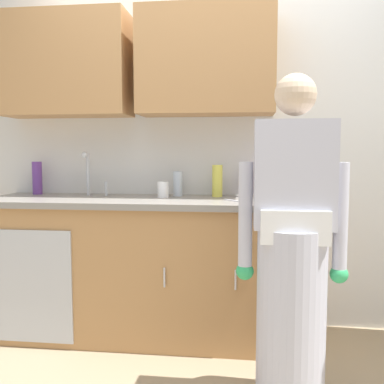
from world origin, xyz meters
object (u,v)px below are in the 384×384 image
(bottle_dish_liquid, at_px, (217,181))
(bottle_cleaner_spray, at_px, (37,178))
(sink, at_px, (87,200))
(person_at_sink, at_px, (292,265))
(bottle_water_short, at_px, (261,184))
(cup_by_sink, at_px, (163,190))
(bottle_soap, at_px, (178,184))
(bottle_water_tall, at_px, (246,184))
(knife_on_counter, at_px, (237,201))

(bottle_dish_liquid, xyz_separation_m, bottle_cleaner_spray, (-1.33, 0.02, 0.01))
(sink, height_order, person_at_sink, person_at_sink)
(sink, distance_m, bottle_water_short, 1.20)
(cup_by_sink, bearing_deg, bottle_dish_liquid, 16.72)
(sink, height_order, bottle_water_short, sink)
(bottle_water_short, relative_size, cup_by_sink, 1.68)
(bottle_soap, height_order, bottle_cleaner_spray, bottle_cleaner_spray)
(bottle_soap, relative_size, bottle_water_tall, 0.96)
(bottle_water_tall, bearing_deg, bottle_water_short, 1.11)
(person_at_sink, bearing_deg, bottle_water_short, 98.07)
(bottle_cleaner_spray, distance_m, cup_by_sink, 0.98)
(sink, height_order, bottle_cleaner_spray, sink)
(bottle_cleaner_spray, xyz_separation_m, cup_by_sink, (0.97, -0.13, -0.07))
(sink, xyz_separation_m, bottle_water_tall, (1.08, 0.19, 0.10))
(bottle_water_short, relative_size, bottle_cleaner_spray, 0.76)
(sink, xyz_separation_m, knife_on_counter, (1.02, -0.12, 0.02))
(knife_on_counter, bearing_deg, bottle_dish_liquid, -12.61)
(sink, relative_size, bottle_dish_liquid, 2.27)
(bottle_dish_liquid, distance_m, bottle_cleaner_spray, 1.33)
(bottle_soap, xyz_separation_m, knife_on_counter, (0.42, -0.30, -0.08))
(cup_by_sink, distance_m, knife_on_counter, 0.54)
(sink, height_order, bottle_dish_liquid, sink)
(sink, height_order, bottle_water_tall, sink)
(person_at_sink, height_order, knife_on_counter, person_at_sink)
(bottle_cleaner_spray, bearing_deg, knife_on_counter, -12.01)
(sink, distance_m, cup_by_sink, 0.53)
(sink, xyz_separation_m, bottle_water_short, (1.18, 0.19, 0.11))
(person_at_sink, xyz_separation_m, bottle_water_tall, (-0.23, 0.89, 0.34))
(sink, relative_size, person_at_sink, 0.31)
(bottle_water_short, bearing_deg, person_at_sink, -81.93)
(sink, bearing_deg, knife_on_counter, -6.79)
(bottle_soap, bearing_deg, bottle_water_tall, 0.85)
(knife_on_counter, bearing_deg, bottle_soap, 15.49)
(sink, xyz_separation_m, bottle_dish_liquid, (0.88, 0.17, 0.12))
(bottle_dish_liquid, bearing_deg, bottle_water_short, 4.75)
(bottle_dish_liquid, bearing_deg, bottle_soap, 176.77)
(person_at_sink, relative_size, cup_by_sink, 14.91)
(bottle_water_short, relative_size, knife_on_counter, 0.76)
(person_at_sink, distance_m, bottle_water_tall, 0.98)
(bottle_water_short, bearing_deg, bottle_water_tall, -178.89)
(sink, xyz_separation_m, cup_by_sink, (0.52, 0.06, 0.07))
(knife_on_counter, bearing_deg, sink, 44.49)
(knife_on_counter, bearing_deg, person_at_sink, 167.37)
(bottle_water_short, distance_m, bottle_water_tall, 0.10)
(sink, distance_m, knife_on_counter, 1.03)
(bottle_dish_liquid, relative_size, bottle_cleaner_spray, 0.92)
(bottle_water_short, height_order, bottle_cleaner_spray, bottle_cleaner_spray)
(bottle_water_short, distance_m, bottle_dish_liquid, 0.30)
(sink, relative_size, bottle_soap, 2.88)
(cup_by_sink, bearing_deg, bottle_soap, 56.62)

